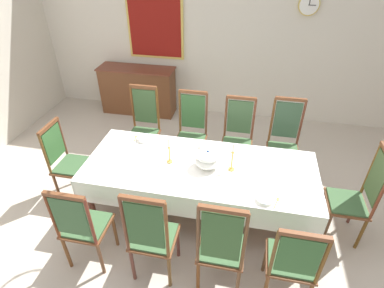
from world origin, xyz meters
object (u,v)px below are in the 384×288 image
object	(u,v)px
chair_north_c	(237,137)
chair_south_d	(292,261)
sideboard	(138,90)
mounted_clock	(309,5)
chair_south_a	(82,225)
chair_head_west	(67,160)
chair_south_b	(151,235)
chair_south_c	(221,246)
chair_north_a	(144,126)
spoon_primary	(136,137)
framed_painting	(155,19)
bowl_near_left	(144,138)
soup_tureen	(208,159)
spoon_secondary	(277,200)
bowl_far_left	(206,146)
chair_head_east	(357,196)
chair_north_b	(191,132)
candlestick_east	(232,160)
bowl_near_right	(265,199)
chair_north_d	(284,141)
dining_table	(200,171)
candlestick_west	(169,153)

from	to	relation	value
chair_north_c	chair_south_d	distance (m)	1.99
sideboard	mounted_clock	size ratio (longest dim) A/B	4.41
chair_south_a	chair_head_west	distance (m)	1.18
chair_south_b	chair_south_c	distance (m)	0.67
chair_north_a	spoon_primary	world-z (taller)	chair_north_a
framed_painting	bowl_near_left	bearing A→B (deg)	-77.61
soup_tureen	spoon_secondary	size ratio (longest dim) A/B	1.69
chair_south_b	chair_north_c	size ratio (longest dim) A/B	1.03
chair_south_c	bowl_far_left	bearing A→B (deg)	105.25
chair_south_a	sideboard	bearing A→B (deg)	100.77
soup_tureen	chair_head_east	bearing A→B (deg)	-0.00
chair_south_a	chair_north_c	size ratio (longest dim) A/B	0.95
spoon_secondary	chair_south_c	bearing A→B (deg)	-115.11
chair_head_east	spoon_secondary	world-z (taller)	chair_head_east
chair_north_b	candlestick_east	bearing A→B (deg)	124.78
chair_south_a	chair_south_d	distance (m)	2.02
chair_head_west	spoon_secondary	world-z (taller)	chair_head_west
candlestick_east	bowl_near_right	world-z (taller)	candlestick_east
chair_south_d	sideboard	distance (m)	4.31
bowl_near_right	spoon_secondary	xyz separation A→B (m)	(0.12, 0.03, -0.02)
chair_north_b	chair_north_d	size ratio (longest dim) A/B	0.98
chair_north_a	chair_north_b	distance (m)	0.72
chair_head_west	framed_painting	bearing A→B (deg)	171.21
chair_north_b	bowl_far_left	distance (m)	0.67
chair_south_d	framed_painting	size ratio (longest dim) A/B	0.78
spoon_primary	framed_painting	bearing A→B (deg)	94.12
chair_south_b	dining_table	bearing A→B (deg)	72.63
bowl_far_left	spoon_secondary	size ratio (longest dim) A/B	1.01
chair_south_c	chair_head_west	xyz separation A→B (m)	(-2.10, 0.95, -0.05)
chair_north_c	candlestick_east	distance (m)	0.99
dining_table	chair_north_c	size ratio (longest dim) A/B	2.28
chair_head_east	framed_painting	size ratio (longest dim) A/B	0.88
chair_head_east	bowl_near_right	distance (m)	1.10
candlestick_west	bowl_near_right	world-z (taller)	candlestick_west
chair_south_b	framed_painting	size ratio (longest dim) A/B	0.87
candlestick_east	mounted_clock	world-z (taller)	mounted_clock
bowl_far_left	soup_tureen	bearing A→B (deg)	-78.63
chair_north_a	chair_north_c	distance (m)	1.39
candlestick_west	bowl_far_left	distance (m)	0.54
spoon_primary	chair_south_c	bearing A→B (deg)	-51.56
chair_north_b	framed_painting	bearing A→B (deg)	-59.85
dining_table	mounted_clock	distance (m)	3.26
chair_south_b	chair_north_d	size ratio (longest dim) A/B	0.99
chair_head_west	chair_head_east	xyz separation A→B (m)	(3.47, -0.00, 0.05)
mounted_clock	framed_painting	distance (m)	2.56
chair_south_a	chair_north_c	world-z (taller)	chair_north_c
chair_north_a	chair_north_d	world-z (taller)	chair_north_d
chair_south_a	chair_north_a	bearing A→B (deg)	90.00
spoon_secondary	mounted_clock	distance (m)	3.37
soup_tureen	chair_head_west	bearing A→B (deg)	-180.00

